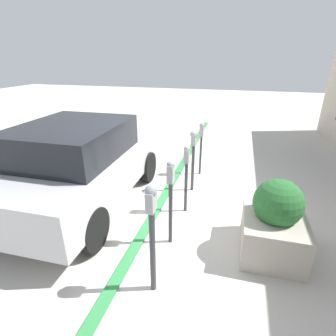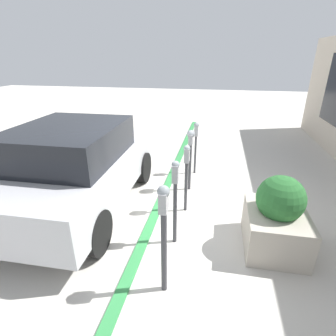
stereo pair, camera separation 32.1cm
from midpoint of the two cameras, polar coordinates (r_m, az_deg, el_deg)
ground_plane at (r=5.23m, az=-3.15°, el=-8.91°), size 40.00×40.00×0.00m
curb_strip at (r=5.24m, az=-4.02°, el=-8.63°), size 14.65×0.16×0.04m
parking_meter_nearest at (r=3.09m, az=-3.98°, el=-12.40°), size 0.17×0.14×1.50m
parking_meter_second at (r=3.91m, az=-0.76°, el=-4.96°), size 0.14×0.12×1.41m
parking_meter_middle at (r=4.78m, az=2.14°, el=0.09°), size 0.14×0.12×1.33m
parking_meter_fourth at (r=5.58m, az=3.28°, el=4.45°), size 0.20×0.17×1.37m
parking_meter_farthest at (r=6.45m, az=4.69°, el=6.58°), size 0.15×0.12×1.32m
planter_box at (r=4.30m, az=20.62°, el=-10.34°), size 1.10×0.88×1.21m
parked_car_front at (r=5.30m, az=-20.89°, el=0.42°), size 4.10×2.04×1.66m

